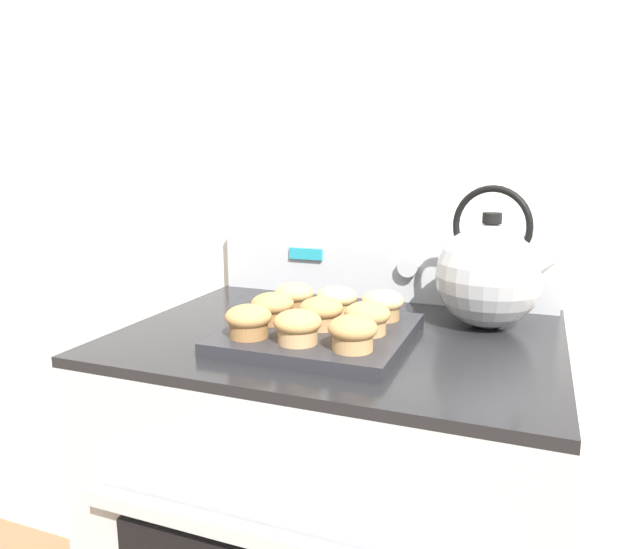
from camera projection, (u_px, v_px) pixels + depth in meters
wall_back at (389, 174)px, 1.30m from camera, size 8.00×0.05×2.40m
control_panel at (382, 262)px, 1.29m from camera, size 0.76×0.07×0.16m
muffin_pan at (320, 334)px, 1.00m from camera, size 0.31×0.31×0.02m
muffin_r0_c0 at (248, 321)px, 0.94m from camera, size 0.08×0.08×0.05m
muffin_r0_c1 at (298, 326)px, 0.91m from camera, size 0.08×0.08×0.05m
muffin_r0_c2 at (353, 332)px, 0.87m from camera, size 0.08×0.08×0.05m
muffin_r1_c0 at (272, 307)px, 1.02m from camera, size 0.08×0.08×0.05m
muffin_r1_c1 at (321, 312)px, 0.99m from camera, size 0.08×0.08×0.05m
muffin_r1_c2 at (367, 317)px, 0.96m from camera, size 0.08×0.08×0.05m
muffin_r2_c0 at (294, 296)px, 1.10m from camera, size 0.08×0.08×0.05m
muffin_r2_c1 at (337, 300)px, 1.07m from camera, size 0.08×0.08×0.05m
muffin_r2_c2 at (382, 304)px, 1.04m from camera, size 0.08×0.08×0.05m
tea_kettle at (489, 274)px, 1.06m from camera, size 0.23×0.20×0.27m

